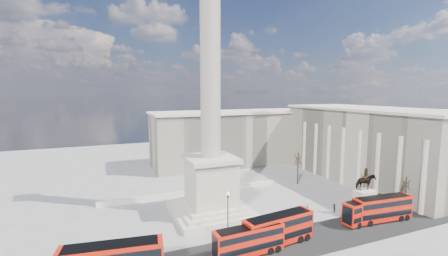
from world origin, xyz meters
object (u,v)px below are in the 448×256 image
(pedestrian_standing, at_px, (334,208))
(pedestrian_crossing, at_px, (293,223))
(red_bus_d, at_px, (383,208))
(victorian_lamp, at_px, (228,210))
(nelsons_column, at_px, (211,145))
(red_bus_a, at_px, (249,240))
(red_bus_c, at_px, (367,210))
(pedestrian_walking, at_px, (308,209))
(red_bus_b, at_px, (279,229))
(equestrian_statue, at_px, (364,199))

(pedestrian_standing, bearing_deg, pedestrian_crossing, -31.41)
(red_bus_d, xyz_separation_m, victorian_lamp, (-27.01, 5.67, 1.77))
(nelsons_column, relative_size, red_bus_a, 4.84)
(red_bus_c, distance_m, pedestrian_walking, 10.16)
(red_bus_a, distance_m, red_bus_b, 5.47)
(pedestrian_walking, relative_size, pedestrian_standing, 0.93)
(pedestrian_crossing, bearing_deg, red_bus_c, -136.89)
(nelsons_column, height_order, red_bus_d, nelsons_column)
(pedestrian_walking, height_order, pedestrian_crossing, pedestrian_crossing)
(red_bus_d, height_order, pedestrian_standing, red_bus_d)
(equestrian_statue, bearing_deg, red_bus_a, -170.85)
(nelsons_column, xyz_separation_m, red_bus_d, (26.69, -14.52, -10.58))
(pedestrian_walking, bearing_deg, victorian_lamp, 161.84)
(equestrian_statue, distance_m, pedestrian_standing, 5.66)
(pedestrian_standing, xyz_separation_m, pedestrian_crossing, (-10.95, -2.56, -0.04))
(red_bus_c, bearing_deg, equestrian_statue, 47.53)
(nelsons_column, height_order, pedestrian_crossing, nelsons_column)
(pedestrian_standing, bearing_deg, nelsons_column, -65.62)
(red_bus_a, bearing_deg, red_bus_c, 2.07)
(red_bus_a, bearing_deg, pedestrian_crossing, 21.85)
(red_bus_b, height_order, pedestrian_standing, red_bus_b)
(red_bus_d, height_order, equestrian_statue, equestrian_statue)
(red_bus_b, distance_m, red_bus_c, 18.54)
(red_bus_c, xyz_separation_m, pedestrian_standing, (-2.36, 5.50, -1.30))
(red_bus_a, distance_m, pedestrian_standing, 22.78)
(red_bus_c, xyz_separation_m, pedestrian_walking, (-7.22, 7.02, -1.36))
(nelsons_column, relative_size, pedestrian_crossing, 30.93)
(victorian_lamp, xyz_separation_m, pedestrian_standing, (21.91, 0.55, -3.25))
(red_bus_a, relative_size, equestrian_statue, 1.15)
(red_bus_c, height_order, red_bus_d, red_bus_d)
(nelsons_column, height_order, red_bus_c, nelsons_column)
(red_bus_d, bearing_deg, pedestrian_standing, 134.26)
(red_bus_b, bearing_deg, red_bus_a, -176.72)
(red_bus_d, height_order, victorian_lamp, victorian_lamp)
(equestrian_statue, bearing_deg, pedestrian_standing, 142.25)
(victorian_lamp, distance_m, pedestrian_walking, 17.49)
(red_bus_c, bearing_deg, pedestrian_walking, 130.10)
(victorian_lamp, xyz_separation_m, pedestrian_crossing, (10.96, -2.01, -3.29))
(nelsons_column, bearing_deg, pedestrian_standing, -21.03)
(nelsons_column, bearing_deg, pedestrian_walking, -22.07)
(nelsons_column, distance_m, equestrian_statue, 29.78)
(nelsons_column, distance_m, pedestrian_standing, 26.09)
(pedestrian_crossing, bearing_deg, equestrian_statue, -126.77)
(pedestrian_walking, bearing_deg, red_bus_a, -177.22)
(pedestrian_walking, bearing_deg, red_bus_b, -170.20)
(red_bus_c, distance_m, red_bus_d, 2.84)
(victorian_lamp, bearing_deg, pedestrian_standing, 1.45)
(red_bus_c, height_order, pedestrian_crossing, red_bus_c)
(red_bus_b, bearing_deg, victorian_lamp, 128.11)
(red_bus_d, relative_size, pedestrian_walking, 7.05)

